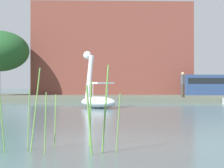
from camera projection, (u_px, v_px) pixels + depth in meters
The scene contains 7 objects.
ground_plane at pixel (99, 142), 9.07m from camera, with size 541.52×541.52×0.00m, color slate.
shore_bank_far at pixel (126, 97), 41.92m from camera, with size 148.88×21.97×0.37m, color #5B6051.
swan_boat at pixel (97, 98), 23.98m from camera, with size 2.68×2.82×3.10m.
person_on_path at pixel (183, 84), 32.53m from camera, with size 0.28×0.29×1.84m.
parked_van at pixel (209, 84), 41.86m from camera, with size 5.13×2.60×1.88m.
apartment_block at pixel (111, 51), 47.87m from camera, with size 15.94×8.29×9.17m, color brown.
reed_clump_foreground at pixel (66, 116), 7.79m from camera, with size 2.35×1.19×1.50m.
Camera 1 is at (0.71, -9.06, 1.12)m, focal length 72.18 mm.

